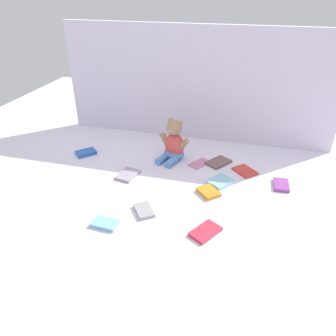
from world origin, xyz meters
name	(u,v)px	position (x,y,z in m)	size (l,w,h in m)	color
ground_plane	(176,176)	(0.00, 0.00, 0.00)	(3.20, 3.20, 0.00)	silver
backdrop_drape	(196,85)	(0.00, 0.49, 0.34)	(1.63, 0.03, 0.67)	silver
teddy_bear	(174,144)	(-0.06, 0.18, 0.09)	(0.19, 0.19, 0.23)	#D84C47
book_case_0	(208,192)	(0.19, -0.12, 0.01)	(0.08, 0.10, 0.02)	orange
book_case_1	(86,153)	(-0.56, 0.10, 0.01)	(0.07, 0.11, 0.02)	#2257B2
book_case_2	(105,223)	(-0.19, -0.45, 0.01)	(0.07, 0.11, 0.02)	#78B8DE
book_case_3	(200,163)	(0.10, 0.15, 0.00)	(0.07, 0.12, 0.01)	#C06B96
book_case_4	(128,175)	(-0.24, -0.07, 0.01)	(0.09, 0.12, 0.01)	#998C9F
book_case_5	(281,185)	(0.52, 0.03, 0.01)	(0.07, 0.11, 0.02)	#8E4195
book_case_6	(220,182)	(0.23, -0.01, 0.01)	(0.09, 0.12, 0.02)	#86BED7
book_case_7	(218,162)	(0.20, 0.19, 0.01)	(0.09, 0.13, 0.01)	brown
book_case_8	(144,210)	(-0.06, -0.33, 0.01)	(0.07, 0.11, 0.02)	gray
book_case_9	(245,171)	(0.34, 0.13, 0.01)	(0.09, 0.11, 0.01)	red
book_case_10	(205,232)	(0.22, -0.39, 0.01)	(0.08, 0.13, 0.01)	#C32D41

